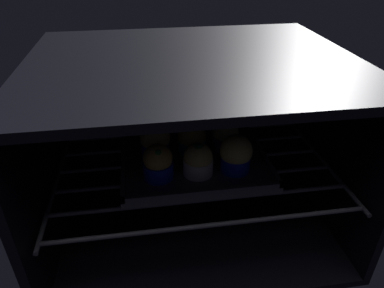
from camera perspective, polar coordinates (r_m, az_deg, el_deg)
oven_cavity at (r=75.49cm, az=-0.37°, el=1.16°), size 59.00×47.00×37.00cm
oven_rack at (r=73.74cm, az=0.12°, el=-2.76°), size 54.80×42.00×0.80cm
baking_tray at (r=73.99cm, az=-0.00°, el=-1.61°), size 28.97×28.97×2.20cm
muffin_row0_col0 at (r=64.99cm, az=-5.52°, el=-3.02°), size 5.68×5.68×6.88cm
muffin_row0_col1 at (r=65.80cm, az=0.82°, el=-2.64°), size 5.68×5.68×6.63cm
muffin_row0_col2 at (r=66.98cm, az=7.11°, el=-1.64°), size 6.21×6.21×7.42cm
muffin_row1_col0 at (r=71.05cm, az=-5.96°, el=0.54°), size 6.15×6.15×7.44cm
muffin_row1_col1 at (r=72.20cm, az=-0.13°, el=0.92°), size 5.89×5.89×7.41cm
muffin_row1_col2 at (r=73.79cm, az=5.44°, el=1.27°), size 5.68×5.68×6.53cm
muffin_row2_col0 at (r=78.07cm, az=-5.94°, el=3.16°), size 6.14×6.14×6.82cm
muffin_row2_col1 at (r=78.62cm, az=-1.11°, el=3.91°), size 5.98×5.98×7.67cm
muffin_row2_col2 at (r=79.65cm, az=4.71°, el=4.09°), size 5.87×5.87×7.28cm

